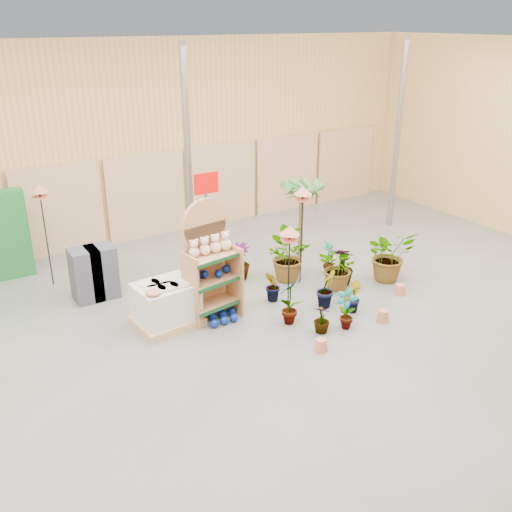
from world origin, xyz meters
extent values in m
cube|color=#5C5C59|center=(0.00, 0.00, -0.05)|extent=(15.00, 12.00, 0.10)
cube|color=white|center=(0.00, 0.00, 4.55)|extent=(15.00, 12.00, 0.10)
cube|color=tan|center=(0.00, 6.05, 2.25)|extent=(15.00, 0.10, 4.50)
cylinder|color=gray|center=(5.50, 3.50, 2.25)|extent=(0.14, 0.14, 4.50)
cylinder|color=gray|center=(0.00, 3.50, 2.25)|extent=(0.14, 0.14, 4.50)
cube|color=tan|center=(-2.00, 5.92, 1.00)|extent=(1.90, 0.06, 2.00)
cube|color=tan|center=(0.00, 5.92, 1.00)|extent=(1.90, 0.06, 2.00)
cube|color=tan|center=(2.00, 5.92, 1.00)|extent=(1.90, 0.06, 2.00)
cube|color=tan|center=(4.00, 5.92, 1.00)|extent=(1.90, 0.06, 2.00)
cube|color=tan|center=(6.00, 5.92, 1.00)|extent=(1.90, 0.06, 2.00)
cube|color=#A9744A|center=(-0.55, 1.78, 0.84)|extent=(0.89, 0.22, 1.67)
cylinder|color=#A9744A|center=(-0.55, 1.78, 1.67)|extent=(0.89, 0.22, 0.89)
cube|color=#A9744A|center=(-0.55, 1.52, 0.30)|extent=(0.91, 0.62, 0.04)
cube|color=#0F3819|center=(-0.55, 1.28, 0.30)|extent=(0.84, 0.16, 0.06)
cube|color=#A9744A|center=(-0.55, 1.52, 0.74)|extent=(0.91, 0.62, 0.04)
cube|color=#0F3819|center=(-0.55, 1.28, 0.74)|extent=(0.84, 0.16, 0.06)
cube|color=#A9744A|center=(-0.55, 1.52, 1.18)|extent=(0.91, 0.62, 0.04)
cube|color=#0F3819|center=(-0.55, 1.28, 1.18)|extent=(0.84, 0.16, 0.06)
cube|color=#A9744A|center=(-0.97, 1.52, 0.64)|extent=(0.12, 0.49, 1.28)
cube|color=#A9744A|center=(-0.13, 1.52, 0.64)|extent=(0.12, 0.49, 1.28)
sphere|color=beige|center=(-0.85, 1.58, 1.29)|extent=(0.18, 0.18, 0.18)
sphere|color=beige|center=(-0.85, 1.58, 1.44)|extent=(0.14, 0.14, 0.14)
sphere|color=beige|center=(-0.65, 1.58, 1.29)|extent=(0.19, 0.19, 0.19)
sphere|color=beige|center=(-0.65, 1.58, 1.45)|extent=(0.14, 0.14, 0.14)
sphere|color=beige|center=(-0.45, 1.58, 1.30)|extent=(0.20, 0.20, 0.20)
sphere|color=beige|center=(-0.45, 1.58, 1.46)|extent=(0.14, 0.14, 0.14)
sphere|color=beige|center=(-0.26, 1.58, 1.30)|extent=(0.21, 0.21, 0.21)
sphere|color=beige|center=(-0.26, 1.58, 1.47)|extent=(0.14, 0.14, 0.14)
sphere|color=navy|center=(-0.87, 1.50, 0.83)|extent=(0.15, 0.15, 0.15)
sphere|color=navy|center=(-0.66, 1.62, 0.83)|extent=(0.15, 0.15, 0.15)
sphere|color=navy|center=(-0.45, 1.50, 0.83)|extent=(0.15, 0.15, 0.15)
sphere|color=navy|center=(-0.24, 1.62, 0.83)|extent=(0.15, 0.15, 0.15)
sphere|color=navy|center=(-0.71, 1.22, 0.07)|extent=(0.15, 0.15, 0.15)
sphere|color=navy|center=(-0.61, 1.46, 0.07)|extent=(0.15, 0.15, 0.15)
sphere|color=navy|center=(-0.51, 1.22, 0.07)|extent=(0.15, 0.15, 0.15)
sphere|color=navy|center=(-0.42, 1.46, 0.07)|extent=(0.15, 0.15, 0.15)
sphere|color=navy|center=(-0.32, 1.22, 0.07)|extent=(0.15, 0.15, 0.15)
sphere|color=navy|center=(-0.23, 1.46, 0.07)|extent=(0.15, 0.15, 0.15)
cube|color=tan|center=(-1.33, 1.75, 0.07)|extent=(1.14, 0.98, 0.13)
cube|color=silver|center=(-1.33, 1.75, 0.44)|extent=(1.04, 0.88, 0.62)
cylinder|color=beige|center=(-1.56, 1.62, 0.77)|extent=(0.35, 0.35, 0.04)
cylinder|color=beige|center=(-1.33, 1.62, 0.77)|extent=(0.35, 0.35, 0.04)
cylinder|color=beige|center=(-1.11, 1.62, 0.77)|extent=(0.35, 0.35, 0.04)
cylinder|color=beige|center=(-1.56, 1.89, 0.77)|extent=(0.35, 0.35, 0.04)
cylinder|color=beige|center=(-1.33, 1.89, 0.77)|extent=(0.35, 0.35, 0.04)
cube|color=#31333A|center=(-1.92, 3.38, 0.25)|extent=(0.50, 0.50, 0.50)
cube|color=#31333A|center=(-1.92, 3.38, 0.75)|extent=(0.50, 0.50, 0.50)
cube|color=#31333A|center=(-2.22, 3.38, 0.25)|extent=(0.50, 0.50, 0.50)
cube|color=#31333A|center=(-2.22, 3.38, 0.75)|extent=(0.50, 0.50, 0.50)
cylinder|color=gray|center=(0.10, 3.00, 1.10)|extent=(0.05, 0.05, 2.20)
cube|color=red|center=(0.10, 2.96, 2.00)|extent=(0.50, 0.03, 0.40)
cylinder|color=black|center=(0.59, 0.90, 0.72)|extent=(0.02, 0.02, 1.44)
cylinder|color=#CA694E|center=(0.59, 0.90, 1.44)|extent=(0.30, 0.30, 0.02)
cone|color=#CA694E|center=(0.59, 0.90, 1.61)|extent=(0.34, 0.34, 0.14)
cylinder|color=black|center=(1.61, 1.95, 0.85)|extent=(0.02, 0.02, 1.71)
cylinder|color=#CA694E|center=(1.61, 1.95, 1.71)|extent=(0.30, 0.30, 0.02)
cone|color=#CA694E|center=(1.61, 1.95, 1.88)|extent=(0.34, 0.34, 0.14)
cylinder|color=black|center=(-2.62, 4.40, 0.90)|extent=(0.02, 0.02, 1.79)
cylinder|color=#CA694E|center=(-2.62, 4.40, 1.79)|extent=(0.30, 0.30, 0.02)
cone|color=#CA694E|center=(-2.62, 4.40, 1.96)|extent=(0.34, 0.34, 0.14)
cylinder|color=brown|center=(2.33, 2.96, 0.73)|extent=(0.10, 0.10, 1.47)
imported|color=#3A6F31|center=(0.48, 0.69, 0.43)|extent=(0.52, 0.42, 0.86)
imported|color=#3A6F31|center=(1.39, 0.86, 0.35)|extent=(0.48, 0.44, 0.70)
imported|color=#3A6F31|center=(2.05, 1.29, 0.44)|extent=(0.84, 0.92, 0.88)
imported|color=#3A6F31|center=(2.24, 1.43, 0.39)|extent=(0.61, 0.61, 0.78)
imported|color=#3A6F31|center=(2.32, 1.97, 0.35)|extent=(0.44, 0.38, 0.71)
imported|color=#3A6F31|center=(0.67, 1.51, 0.31)|extent=(0.39, 0.42, 0.61)
imported|color=#3A6F31|center=(1.40, 2.19, 0.50)|extent=(1.00, 1.08, 1.01)
imported|color=#3A6F31|center=(0.75, 0.15, 0.24)|extent=(0.38, 0.38, 0.49)
imported|color=#3A6F31|center=(1.18, 0.05, 0.36)|extent=(0.39, 0.45, 0.72)
imported|color=#3A6F31|center=(1.69, 0.46, 0.28)|extent=(0.38, 0.39, 0.56)
imported|color=#3A6F31|center=(3.17, 1.12, 0.53)|extent=(1.11, 1.01, 1.06)
imported|color=#3A6F31|center=(0.65, 2.70, 0.37)|extent=(0.57, 0.57, 0.75)
camera|label=1|loc=(-4.53, -6.36, 4.87)|focal=40.00mm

